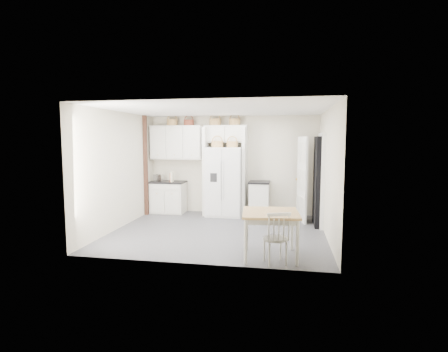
# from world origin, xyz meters

# --- Properties ---
(floor) EXTENTS (4.50, 4.50, 0.00)m
(floor) POSITION_xyz_m (0.00, 0.00, 0.00)
(floor) COLOR #37373C
(floor) RESTS_ON ground
(ceiling) EXTENTS (4.50, 4.50, 0.00)m
(ceiling) POSITION_xyz_m (0.00, 0.00, 2.60)
(ceiling) COLOR white
(ceiling) RESTS_ON wall_back
(wall_back) EXTENTS (4.50, 0.00, 4.50)m
(wall_back) POSITION_xyz_m (0.00, 2.00, 1.30)
(wall_back) COLOR beige
(wall_back) RESTS_ON floor
(wall_left) EXTENTS (0.00, 4.00, 4.00)m
(wall_left) POSITION_xyz_m (-2.25, 0.00, 1.30)
(wall_left) COLOR beige
(wall_left) RESTS_ON floor
(wall_right) EXTENTS (0.00, 4.00, 4.00)m
(wall_right) POSITION_xyz_m (2.25, 0.00, 1.30)
(wall_right) COLOR beige
(wall_right) RESTS_ON floor
(refrigerator) EXTENTS (0.92, 0.74, 1.78)m
(refrigerator) POSITION_xyz_m (-0.15, 1.63, 0.89)
(refrigerator) COLOR silver
(refrigerator) RESTS_ON floor
(base_cab_left) EXTENTS (0.88, 0.56, 0.82)m
(base_cab_left) POSITION_xyz_m (-1.72, 1.70, 0.41)
(base_cab_left) COLOR silver
(base_cab_left) RESTS_ON floor
(base_cab_right) EXTENTS (0.49, 0.59, 0.87)m
(base_cab_right) POSITION_xyz_m (0.75, 1.70, 0.43)
(base_cab_right) COLOR silver
(base_cab_right) RESTS_ON floor
(dining_table) EXTENTS (1.01, 1.01, 0.77)m
(dining_table) POSITION_xyz_m (1.18, -1.44, 0.39)
(dining_table) COLOR #986335
(dining_table) RESTS_ON floor
(windsor_chair) EXTENTS (0.50, 0.47, 0.81)m
(windsor_chair) POSITION_xyz_m (1.27, -1.75, 0.40)
(windsor_chair) COLOR silver
(windsor_chair) RESTS_ON floor
(counter_left) EXTENTS (0.92, 0.60, 0.04)m
(counter_left) POSITION_xyz_m (-1.72, 1.70, 0.84)
(counter_left) COLOR black
(counter_left) RESTS_ON base_cab_left
(counter_right) EXTENTS (0.53, 0.63, 0.04)m
(counter_right) POSITION_xyz_m (0.75, 1.70, 0.89)
(counter_right) COLOR black
(counter_right) RESTS_ON base_cab_right
(toaster) EXTENTS (0.29, 0.22, 0.18)m
(toaster) POSITION_xyz_m (-1.99, 1.71, 0.95)
(toaster) COLOR silver
(toaster) RESTS_ON counter_left
(cookbook_red) EXTENTS (0.05, 0.16, 0.24)m
(cookbook_red) POSITION_xyz_m (-1.58, 1.62, 0.97)
(cookbook_red) COLOR #BF3A15
(cookbook_red) RESTS_ON counter_left
(cookbook_cream) EXTENTS (0.04, 0.18, 0.26)m
(cookbook_cream) POSITION_xyz_m (-1.57, 1.62, 0.99)
(cookbook_cream) COLOR #F9F1C9
(cookbook_cream) RESTS_ON counter_left
(basket_upper_b) EXTENTS (0.29, 0.29, 0.17)m
(basket_upper_b) POSITION_xyz_m (-1.62, 1.83, 2.44)
(basket_upper_b) COLOR olive
(basket_upper_b) RESTS_ON upper_cabinet
(basket_upper_c) EXTENTS (0.27, 0.27, 0.15)m
(basket_upper_c) POSITION_xyz_m (-1.16, 1.83, 2.43)
(basket_upper_c) COLOR maroon
(basket_upper_c) RESTS_ON upper_cabinet
(basket_bridge_a) EXTENTS (0.30, 0.30, 0.17)m
(basket_bridge_a) POSITION_xyz_m (-0.44, 1.83, 2.44)
(basket_bridge_a) COLOR olive
(basket_bridge_a) RESTS_ON bridge_cabinet
(basket_bridge_b) EXTENTS (0.29, 0.29, 0.17)m
(basket_bridge_b) POSITION_xyz_m (0.08, 1.83, 2.43)
(basket_bridge_b) COLOR olive
(basket_bridge_b) RESTS_ON bridge_cabinet
(basket_fridge_a) EXTENTS (0.30, 0.30, 0.16)m
(basket_fridge_a) POSITION_xyz_m (-0.33, 1.53, 1.86)
(basket_fridge_a) COLOR olive
(basket_fridge_a) RESTS_ON refrigerator
(basket_fridge_b) EXTENTS (0.28, 0.28, 0.15)m
(basket_fridge_b) POSITION_xyz_m (0.06, 1.53, 1.86)
(basket_fridge_b) COLOR olive
(basket_fridge_b) RESTS_ON refrigerator
(upper_cabinet) EXTENTS (1.40, 0.34, 0.90)m
(upper_cabinet) POSITION_xyz_m (-1.50, 1.83, 1.90)
(upper_cabinet) COLOR silver
(upper_cabinet) RESTS_ON wall_back
(bridge_cabinet) EXTENTS (1.12, 0.34, 0.45)m
(bridge_cabinet) POSITION_xyz_m (-0.15, 1.83, 2.12)
(bridge_cabinet) COLOR silver
(bridge_cabinet) RESTS_ON wall_back
(fridge_panel_left) EXTENTS (0.08, 0.60, 2.30)m
(fridge_panel_left) POSITION_xyz_m (-0.66, 1.70, 1.15)
(fridge_panel_left) COLOR silver
(fridge_panel_left) RESTS_ON floor
(fridge_panel_right) EXTENTS (0.08, 0.60, 2.30)m
(fridge_panel_right) POSITION_xyz_m (0.36, 1.70, 1.15)
(fridge_panel_right) COLOR silver
(fridge_panel_right) RESTS_ON floor
(trim_post) EXTENTS (0.09, 0.09, 2.60)m
(trim_post) POSITION_xyz_m (-2.20, 1.35, 1.30)
(trim_post) COLOR #341D15
(trim_post) RESTS_ON floor
(doorway_void) EXTENTS (0.18, 0.85, 2.05)m
(doorway_void) POSITION_xyz_m (2.16, 1.00, 1.02)
(doorway_void) COLOR black
(doorway_void) RESTS_ON floor
(door_slab) EXTENTS (0.21, 0.79, 2.05)m
(door_slab) POSITION_xyz_m (1.80, 1.33, 1.02)
(door_slab) COLOR white
(door_slab) RESTS_ON floor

